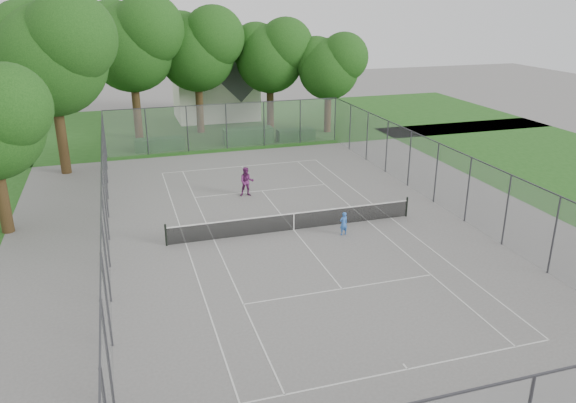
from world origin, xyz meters
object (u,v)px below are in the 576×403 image
object	(u,v)px
tennis_net	(294,221)
house	(215,79)
girl_player	(344,223)
woman_player	(247,182)

from	to	relation	value
tennis_net	house	world-z (taller)	house
tennis_net	house	xyz separation A→B (m)	(1.34, 28.81, 3.27)
house	girl_player	bearing A→B (deg)	-88.41
house	woman_player	xyz separation A→B (m)	(-2.41, -23.01, -2.90)
woman_player	tennis_net	bearing A→B (deg)	-68.16
tennis_net	woman_player	distance (m)	5.91
woman_player	house	bearing A→B (deg)	95.42
house	tennis_net	bearing A→B (deg)	-92.66
girl_player	woman_player	world-z (taller)	woman_player
house	girl_player	xyz separation A→B (m)	(0.84, -30.11, -3.18)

